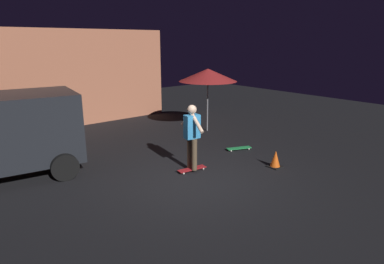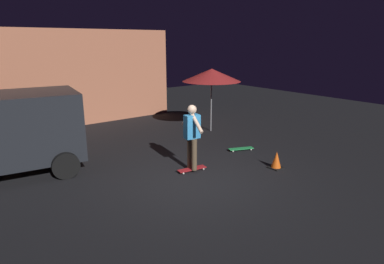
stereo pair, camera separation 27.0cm
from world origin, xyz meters
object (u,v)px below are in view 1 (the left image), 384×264
patio_umbrella (208,75)px  skateboard_ridden (192,169)px  skater (192,133)px  traffic_cone (275,160)px  skateboard_spare (239,148)px

patio_umbrella → skateboard_ridden: patio_umbrella is taller
skater → traffic_cone: 2.38m
skateboard_ridden → skater: skater is taller
skateboard_spare → skater: bearing=-169.8°
skateboard_ridden → traffic_cone: bearing=-32.7°
patio_umbrella → skateboard_ridden: 4.52m
traffic_cone → skater: bearing=147.3°
patio_umbrella → skateboard_ridden: bearing=-137.8°
skater → traffic_cone: skater is taller
patio_umbrella → skater: bearing=-137.8°
skateboard_spare → traffic_cone: size_ratio=1.74×
skateboard_ridden → skater: 0.98m
skateboard_ridden → traffic_cone: traffic_cone is taller
traffic_cone → patio_umbrella: bearing=74.2°
skateboard_ridden → skateboard_spare: (2.22, 0.40, 0.00)m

